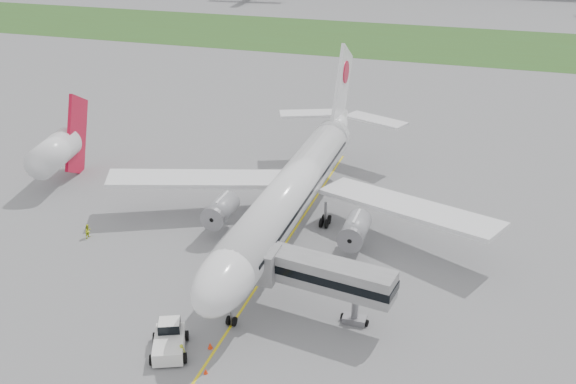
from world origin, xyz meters
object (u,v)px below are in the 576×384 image
(airliner, at_px, (295,186))
(jet_bridge, at_px, (318,274))
(ground_crew_near, at_px, (182,353))
(neighbor_aircraft, at_px, (57,150))
(pushback_tug, at_px, (169,339))

(airliner, height_order, jet_bridge, airliner)
(ground_crew_near, bearing_deg, airliner, -112.08)
(airliner, xyz_separation_m, neighbor_aircraft, (-35.08, 3.34, -0.84))
(airliner, distance_m, pushback_tug, 25.52)
(pushback_tug, relative_size, jet_bridge, 0.38)
(pushback_tug, distance_m, ground_crew_near, 2.02)
(airliner, relative_size, jet_bridge, 3.89)
(pushback_tug, relative_size, ground_crew_near, 3.04)
(neighbor_aircraft, bearing_deg, ground_crew_near, -53.23)
(ground_crew_near, bearing_deg, jet_bridge, -150.81)
(jet_bridge, xyz_separation_m, ground_crew_near, (-9.31, -9.85, -3.81))
(ground_crew_near, relative_size, neighbor_aircraft, 0.12)
(pushback_tug, bearing_deg, airliner, 58.09)
(ground_crew_near, xyz_separation_m, neighbor_aircraft, (-32.98, 29.21, 3.95))
(jet_bridge, bearing_deg, pushback_tug, -132.61)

